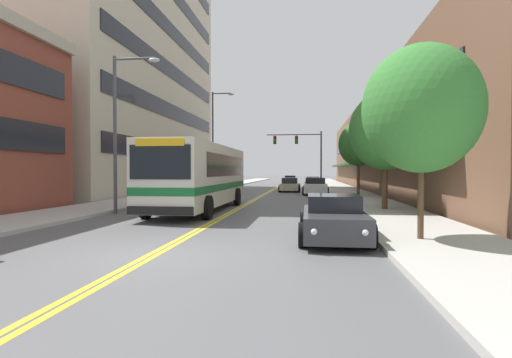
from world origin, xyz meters
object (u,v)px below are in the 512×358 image
street_lamp_left_far (215,134)px  car_dark_grey_parked_right_foreground (334,219)px  city_bus (201,174)px  street_tree_right_mid (385,131)px  traffic_signal_mast (302,148)px  car_red_parked_left_far (228,185)px  car_champagne_parked_left_near (213,188)px  street_lamp_left_near (122,119)px  street_tree_right_near (421,109)px  street_tree_right_far (358,144)px  car_charcoal_moving_lead (290,180)px  car_slate_blue_parked_right_mid (313,182)px  car_white_parked_right_far (315,187)px  car_beige_moving_second (290,185)px

street_lamp_left_far → car_dark_grey_parked_right_foreground: bearing=-69.6°
city_bus → street_tree_right_mid: 9.41m
traffic_signal_mast → car_red_parked_left_far: bearing=-141.9°
city_bus → car_champagne_parked_left_near: 13.20m
car_champagne_parked_left_near → car_dark_grey_parked_right_foreground: bearing=-67.6°
street_lamp_left_near → street_tree_right_near: street_lamp_left_near is taller
street_tree_right_far → city_bus: bearing=-127.9°
car_dark_grey_parked_right_foreground → car_charcoal_moving_lead: 49.55m
car_champagne_parked_left_near → street_tree_right_mid: street_tree_right_mid is taller
car_slate_blue_parked_right_mid → street_tree_right_near: size_ratio=0.78×
car_slate_blue_parked_right_mid → street_tree_right_near: (2.44, -37.58, 3.09)m
city_bus → car_champagne_parked_left_near: bearing=101.0°
car_red_parked_left_far → street_tree_right_far: size_ratio=0.74×
car_slate_blue_parked_right_mid → car_charcoal_moving_lead: (-3.23, 12.24, -0.00)m
street_lamp_left_far → street_tree_right_mid: bearing=-53.7°
street_lamp_left_far → street_tree_right_far: 13.78m
car_white_parked_right_far → street_lamp_left_near: size_ratio=0.58×
car_red_parked_left_far → street_lamp_left_far: size_ratio=0.44×
car_beige_moving_second → street_lamp_left_near: (-6.93, -20.97, 3.80)m
car_beige_moving_second → city_bus: bearing=-101.2°
street_lamp_left_far → street_tree_right_mid: 21.11m
car_white_parked_right_far → city_bus: bearing=-112.7°
street_lamp_left_far → car_slate_blue_parked_right_mid: bearing=51.6°
street_lamp_left_near → car_beige_moving_second: bearing=71.7°
car_red_parked_left_far → car_charcoal_moving_lead: size_ratio=0.89×
car_red_parked_left_far → car_charcoal_moving_lead: 21.78m
street_lamp_left_near → street_tree_right_mid: (12.39, 2.50, -0.46)m
car_charcoal_moving_lead → traffic_signal_mast: 15.90m
car_red_parked_left_far → street_tree_right_near: bearing=-68.9°
car_champagne_parked_left_near → street_lamp_left_far: street_lamp_left_far is taller
car_champagne_parked_left_near → street_tree_right_near: street_tree_right_near is taller
car_champagne_parked_left_near → car_white_parked_right_far: bearing=10.4°
street_tree_right_mid → car_charcoal_moving_lead: bearing=98.8°
car_beige_moving_second → street_lamp_left_far: 8.69m
car_dark_grey_parked_right_foreground → street_tree_right_mid: (3.01, 8.44, 3.35)m
street_tree_right_far → traffic_signal_mast: bearing=107.8°
car_red_parked_left_far → street_lamp_left_far: 5.78m
city_bus → street_lamp_left_near: (-3.22, -2.18, 2.57)m
car_red_parked_left_far → car_slate_blue_parked_right_mid: 12.39m
street_tree_right_far → car_dark_grey_parked_right_foreground: bearing=-99.0°
car_charcoal_moving_lead → car_beige_moving_second: bearing=-87.7°
street_tree_right_mid → street_tree_right_far: (0.18, 11.68, 0.11)m
car_champagne_parked_left_near → street_lamp_left_near: street_lamp_left_near is taller
car_champagne_parked_left_near → street_tree_right_mid: 17.50m
car_red_parked_left_far → street_tree_right_near: size_ratio=0.79×
car_white_parked_right_far → street_tree_right_near: street_tree_right_near is taller
car_champagne_parked_left_near → car_slate_blue_parked_right_mid: bearing=62.1°
car_champagne_parked_left_near → traffic_signal_mast: 15.62m
traffic_signal_mast → street_tree_right_near: size_ratio=1.23×
city_bus → car_beige_moving_second: bearing=78.8°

